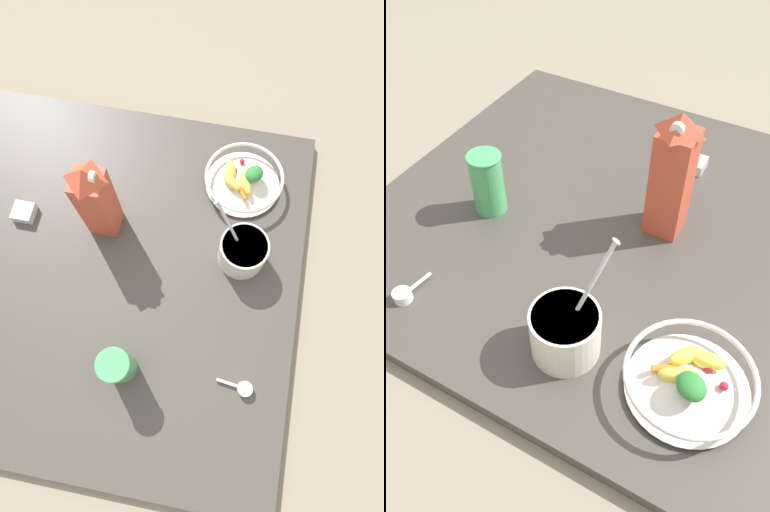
% 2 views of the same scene
% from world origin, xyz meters
% --- Properties ---
extents(ground_plane, '(6.00, 6.00, 0.00)m').
position_xyz_m(ground_plane, '(0.00, 0.00, 0.00)').
color(ground_plane, gray).
extents(countertop, '(1.05, 1.05, 0.03)m').
position_xyz_m(countertop, '(0.00, 0.00, 0.02)').
color(countertop, '#47423D').
rests_on(countertop, ground_plane).
extents(fruit_bowl, '(0.23, 0.23, 0.08)m').
position_xyz_m(fruit_bowl, '(0.33, -0.33, 0.07)').
color(fruit_bowl, silver).
rests_on(fruit_bowl, countertop).
extents(milk_carton, '(0.08, 0.08, 0.29)m').
position_xyz_m(milk_carton, '(0.13, 0.03, 0.18)').
color(milk_carton, '#CC4C33').
rests_on(milk_carton, countertop).
extents(yogurt_tub, '(0.13, 0.16, 0.23)m').
position_xyz_m(yogurt_tub, '(0.10, -0.36, 0.09)').
color(yogurt_tub, silver).
rests_on(yogurt_tub, countertop).
extents(drinking_cup, '(0.08, 0.08, 0.15)m').
position_xyz_m(drinking_cup, '(-0.25, -0.11, 0.11)').
color(drinking_cup, '#4CB266').
rests_on(drinking_cup, countertop).
extents(spice_jar, '(0.06, 0.06, 0.03)m').
position_xyz_m(spice_jar, '(0.12, 0.27, 0.05)').
color(spice_jar, silver).
rests_on(spice_jar, countertop).
extents(measuring_scoop, '(0.04, 0.09, 0.02)m').
position_xyz_m(measuring_scoop, '(-0.24, -0.41, 0.04)').
color(measuring_scoop, white).
rests_on(measuring_scoop, countertop).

